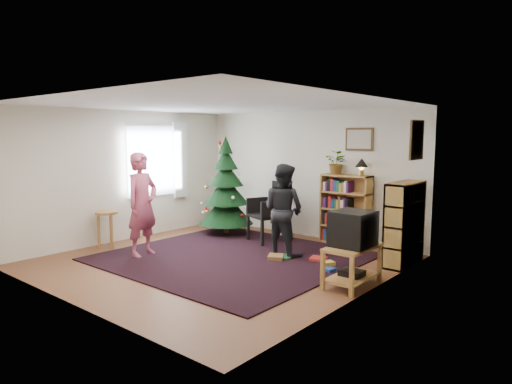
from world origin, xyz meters
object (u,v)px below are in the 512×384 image
Objects in this scene: tv_stand at (352,262)px; person_standing at (142,205)px; christmas_tree at (226,194)px; crt_tv at (353,228)px; potted_plant at (337,162)px; armchair at (272,209)px; bookshelf_back at (346,209)px; bookshelf_right at (404,223)px; picture_back at (359,139)px; stool at (107,220)px; table_lamp at (362,164)px; picture_right at (417,140)px; person_by_chair at (283,210)px.

person_standing is at bearing -166.23° from tv_stand.
christmas_tree is 2.32× the size of tv_stand.
potted_plant is at bearing 124.94° from crt_tv.
christmas_tree is 1.76× the size of armchair.
tv_stand is at bearing -58.91° from bookshelf_back.
bookshelf_right is 2.93× the size of potted_plant.
armchair is (-2.45, 1.40, -0.16)m from crt_tv.
potted_plant reaches higher than bookshelf_right.
picture_back is 2.71m from crt_tv.
stool is at bearing -168.08° from crt_tv.
table_lamp is (0.13, -0.14, -0.44)m from picture_back.
person_standing is at bearing 122.85° from bookshelf_right.
stool is at bearing 85.90° from person_standing.
bookshelf_right is 1.51m from tv_stand.
armchair is 1.51m from potted_plant.
stool is 1.49× the size of potted_plant.
person_standing is 3.90m from table_lamp.
armchair is (-1.38, -0.80, -1.33)m from picture_back.
bookshelf_right is at bearing -66.30° from person_standing.
picture_right is at bearing 27.21° from stool.
picture_right is 2.21m from tv_stand.
potted_plant reaches higher than person_standing.
picture_right reaches higher than person_by_chair.
potted_plant is 1.41× the size of table_lamp.
potted_plant is (1.01, 0.67, 0.90)m from armchair.
bookshelf_back is 2.41m from crt_tv.
potted_plant is at bearing 160.84° from picture_right.
bookshelf_back is 0.90m from table_lamp.
picture_back is 2.00m from person_by_chair.
christmas_tree is 1.14m from armchair.
potted_plant reaches higher than table_lamp.
picture_right is 1.89m from crt_tv.
potted_plant is at bearing 45.16° from stool.
christmas_tree reaches higher than stool.
picture_back reaches higher than bookshelf_right.
crt_tv is at bearing 175.20° from bookshelf_right.
picture_right is 0.53× the size of armchair.
picture_back is 1.24× the size of potted_plant.
bookshelf_back reaches higher than armchair.
stool is 0.43× the size of person_by_chair.
bookshelf_right is at bearing 85.20° from crt_tv.
bookshelf_right is 1.14× the size of armchair.
armchair is at bearing -40.75° from person_by_chair.
picture_right reaches higher than potted_plant.
bookshelf_back is 4.37m from stool.
christmas_tree reaches higher than crt_tv.
bookshelf_right reaches higher than tv_stand.
stool is at bearing 31.67° from person_by_chair.
stool reaches higher than tv_stand.
potted_plant is at bearing 69.09° from bookshelf_right.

